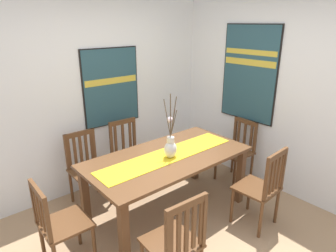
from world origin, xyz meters
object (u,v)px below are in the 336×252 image
Objects in this scene: chair_3 at (87,167)px; chair_4 at (59,224)px; painting_on_back_wall at (111,87)px; chair_2 at (262,186)px; chair_1 at (176,242)px; chair_5 at (237,150)px; centerpiece_vase at (170,146)px; chair_0 at (129,154)px; painting_on_side_wall at (249,74)px; dining_table at (168,164)px.

chair_4 is (-0.68, -0.85, -0.01)m from chair_3.
chair_4 is at bearing -137.63° from painting_on_back_wall.
chair_2 is 0.91× the size of painting_on_back_wall.
painting_on_back_wall reaches higher than chair_1.
chair_1 is 2.32m from painting_on_back_wall.
chair_5 is 0.86× the size of painting_on_back_wall.
painting_on_back_wall is at bearing 89.66° from centerpiece_vase.
chair_0 reaches higher than chair_5.
painting_on_back_wall is at bearing 42.37° from chair_4.
chair_4 is 2.99m from painting_on_side_wall.
centerpiece_vase is 1.11m from chair_1.
painting_on_side_wall is at bearing -27.13° from chair_0.
chair_0 is 0.91× the size of painting_on_back_wall.
chair_5 is at bearing 1.69° from centerpiece_vase.
chair_0 is 2.00m from painting_on_side_wall.
dining_table is at bearing 53.10° from chair_1.
painting_on_back_wall is (-0.01, 1.18, 0.70)m from dining_table.
chair_3 is at bearing 88.58° from chair_1.
chair_4 is 0.69× the size of painting_on_side_wall.
centerpiece_vase reaches higher than chair_5.
chair_1 reaches higher than dining_table.
chair_0 is at bearing 69.18° from chair_1.
chair_3 is at bearing 122.83° from centerpiece_vase.
chair_2 reaches higher than chair_0.
chair_2 is at bearing -128.14° from chair_5.
chair_2 is 1.04m from chair_5.
painting_on_side_wall is (1.51, 0.05, 0.86)m from dining_table.
centerpiece_vase is at bearing 51.80° from chair_1.
chair_3 is at bearing -151.88° from painting_on_back_wall.
painting_on_back_wall is 0.80× the size of painting_on_side_wall.
chair_5 reaches higher than dining_table.
painting_on_side_wall reaches higher than chair_5.
chair_0 is (-0.00, 0.83, -0.18)m from dining_table.
chair_4 is 2.57m from chair_5.
painting_on_side_wall is at bearing 4.14° from centerpiece_vase.
chair_5 is at bearing -0.83° from dining_table.
centerpiece_vase is 0.98m from chair_0.
chair_4 is (-1.27, 0.07, -0.43)m from centerpiece_vase.
chair_5 is at bearing -162.43° from painting_on_side_wall.
chair_3 is 2.09m from chair_5.
dining_table is 0.25m from centerpiece_vase.
chair_5 is at bearing -25.00° from chair_3.
painting_on_back_wall is at bearing 90.30° from dining_table.
centerpiece_vase is 0.77× the size of chair_3.
painting_on_side_wall is at bearing 2.03° from dining_table.
chair_0 is 1.06× the size of chair_4.
painting_on_back_wall is (0.01, 1.24, 0.45)m from centerpiece_vase.
centerpiece_vase is (-0.01, -0.06, 0.25)m from dining_table.
chair_0 is at bearing 32.42° from chair_4.
chair_4 is at bearing 125.70° from chair_1.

